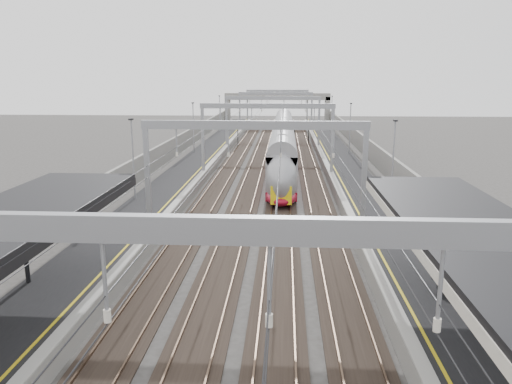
# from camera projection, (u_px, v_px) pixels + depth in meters

# --- Properties ---
(platform_left) EXTENTS (4.00, 120.00, 1.00)m
(platform_left) POSITION_uv_depth(u_px,v_px,m) (192.00, 170.00, 52.60)
(platform_left) COLOR black
(platform_left) RESTS_ON ground
(platform_right) EXTENTS (4.00, 120.00, 1.00)m
(platform_right) POSITION_uv_depth(u_px,v_px,m) (345.00, 171.00, 51.68)
(platform_right) COLOR black
(platform_right) RESTS_ON ground
(tracks) EXTENTS (11.40, 140.00, 0.20)m
(tracks) POSITION_uv_depth(u_px,v_px,m) (268.00, 175.00, 52.24)
(tracks) COLOR black
(tracks) RESTS_ON ground
(overhead_line) EXTENTS (13.00, 140.00, 6.60)m
(overhead_line) POSITION_uv_depth(u_px,v_px,m) (270.00, 112.00, 57.32)
(overhead_line) COLOR gray
(overhead_line) RESTS_ON platform_left
(overbridge) EXTENTS (22.00, 2.20, 6.90)m
(overbridge) POSITION_uv_depth(u_px,v_px,m) (277.00, 101.00, 104.59)
(overbridge) COLOR gray
(overbridge) RESTS_ON ground
(wall_left) EXTENTS (0.30, 120.00, 3.20)m
(wall_left) POSITION_uv_depth(u_px,v_px,m) (162.00, 159.00, 52.53)
(wall_left) COLOR gray
(wall_left) RESTS_ON ground
(wall_right) EXTENTS (0.30, 120.00, 3.20)m
(wall_right) POSITION_uv_depth(u_px,v_px,m) (377.00, 161.00, 51.26)
(wall_right) COLOR gray
(wall_right) RESTS_ON ground
(train) EXTENTS (2.57, 46.76, 4.06)m
(train) POSITION_uv_depth(u_px,v_px,m) (283.00, 147.00, 58.84)
(train) COLOR maroon
(train) RESTS_ON ground
(bench) EXTENTS (1.09, 1.71, 0.87)m
(bench) POSITION_uv_depth(u_px,v_px,m) (451.00, 283.00, 21.05)
(bench) COLOR black
(bench) RESTS_ON platform_right
(signal_green) EXTENTS (0.32, 0.32, 3.48)m
(signal_green) POSITION_uv_depth(u_px,v_px,m) (238.00, 131.00, 73.06)
(signal_green) COLOR black
(signal_green) RESTS_ON ground
(signal_red_near) EXTENTS (0.32, 0.32, 3.48)m
(signal_red_near) POSITION_uv_depth(u_px,v_px,m) (295.00, 127.00, 78.11)
(signal_red_near) COLOR black
(signal_red_near) RESTS_ON ground
(signal_red_far) EXTENTS (0.32, 0.32, 3.48)m
(signal_red_far) POSITION_uv_depth(u_px,v_px,m) (309.00, 128.00, 77.43)
(signal_red_far) COLOR black
(signal_red_far) RESTS_ON ground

